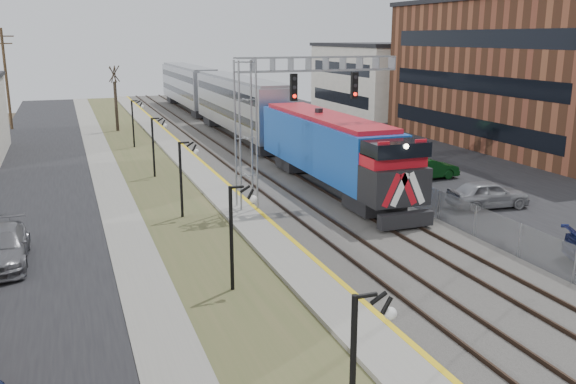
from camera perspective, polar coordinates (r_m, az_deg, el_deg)
street_west at (r=38.58m, az=-22.79°, el=-0.50°), size 7.00×120.00×0.04m
sidewalk at (r=38.58m, az=-16.13°, el=0.10°), size 2.00×120.00×0.08m
grass_median at (r=38.88m, az=-11.73°, el=0.46°), size 4.00×120.00×0.06m
platform at (r=39.38m, az=-7.42°, el=0.95°), size 2.00×120.00×0.24m
ballast_bed at (r=40.73m, az=-0.55°, el=1.49°), size 8.00×120.00×0.20m
parking_lot at (r=46.08m, az=13.67°, el=2.49°), size 16.00×120.00×0.04m
platform_edge at (r=39.54m, az=-6.18°, el=1.23°), size 0.24×120.00×0.01m
track_near at (r=40.08m, az=-3.24°, el=1.51°), size 1.58×120.00×0.15m
track_far at (r=41.20m, az=1.42°, el=1.89°), size 1.58×120.00×0.15m
train at (r=59.23m, az=-5.59°, el=8.19°), size 3.00×63.05×5.33m
signal_gantry at (r=32.37m, az=-1.05°, el=8.01°), size 9.00×1.07×8.15m
lampposts at (r=22.53m, az=-5.50°, el=-4.24°), size 0.14×62.14×4.00m
fence at (r=42.14m, az=4.85°, el=2.85°), size 0.04×120.00×1.60m
bare_trees at (r=41.97m, az=-24.53°, el=4.20°), size 12.30×42.30×5.95m
car_lot_e at (r=35.08m, az=18.20°, el=-0.23°), size 4.65×2.24×1.53m
car_lot_f at (r=41.13m, az=12.93°, el=2.09°), size 4.24×1.63×1.38m
car_street_b at (r=27.72m, az=-25.27°, el=-4.75°), size 2.09×5.14×1.49m
car_lot_g at (r=55.23m, az=3.66°, el=5.46°), size 4.09×1.74×1.31m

